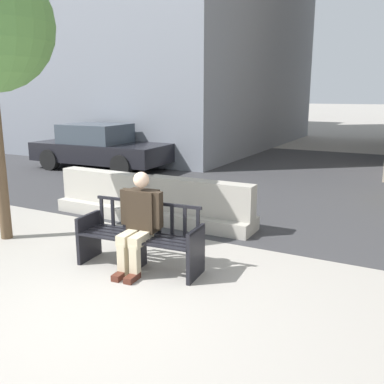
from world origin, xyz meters
name	(u,v)px	position (x,y,z in m)	size (l,w,h in m)	color
ground_plane	(87,311)	(0.00, 0.00, 0.00)	(200.00, 200.00, 0.00)	gray
street_asphalt	(296,177)	(0.00, 8.70, 0.00)	(120.00, 12.00, 0.01)	#333335
street_bench	(140,239)	(-0.17, 1.28, 0.40)	(1.73, 0.67, 0.88)	black
seated_person	(139,220)	(-0.13, 1.22, 0.69)	(0.59, 0.75, 1.31)	#2D2319
jersey_barrier_centre	(199,208)	(-0.29, 3.26, 0.34)	(2.01, 0.70, 0.84)	#9E998E
jersey_barrier_left	(107,197)	(-2.27, 3.18, 0.34)	(2.01, 0.72, 0.84)	#ADA89E
car_sedan_mid	(99,147)	(-5.72, 7.09, 0.68)	(4.33, 1.97, 1.40)	black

